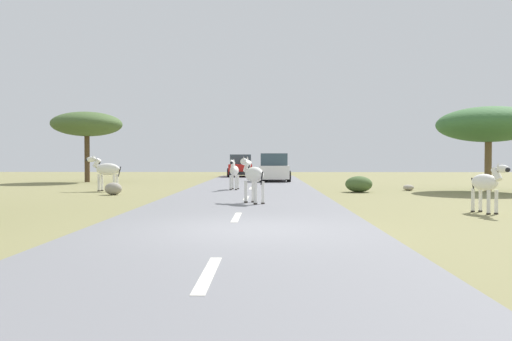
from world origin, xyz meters
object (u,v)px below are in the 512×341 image
object	(u,v)px
zebra_1	(487,183)
zebra_3	(106,170)
car_1	(274,168)
bush_1	(359,184)
zebra_0	(234,171)
rock_2	(113,189)
tree_0	(87,124)
rock_0	(409,188)
tree_4	(489,125)
zebra_2	(253,175)
car_0	(241,166)

from	to	relation	value
zebra_1	zebra_3	bearing A→B (deg)	-49.94
car_1	bush_1	xyz separation A→B (m)	(3.58, -9.90, -0.50)
zebra_0	zebra_1	bearing A→B (deg)	132.53
zebra_0	rock_2	distance (m)	5.50
bush_1	rock_2	xyz separation A→B (m)	(-10.23, -1.87, -0.10)
bush_1	zebra_3	bearing A→B (deg)	178.07
zebra_1	zebra_3	world-z (taller)	zebra_3
tree_0	rock_0	xyz separation A→B (m)	(17.74, -8.07, -3.46)
tree_0	tree_4	bearing A→B (deg)	-21.78
bush_1	rock_2	world-z (taller)	bush_1
tree_4	rock_2	bearing A→B (deg)	-170.75
tree_4	rock_2	world-z (taller)	tree_4
rock_2	zebra_2	bearing A→B (deg)	-36.19
car_0	rock_2	size ratio (longest dim) A/B	6.38
zebra_2	rock_0	world-z (taller)	zebra_2
zebra_3	zebra_2	bearing A→B (deg)	-123.56
car_0	bush_1	world-z (taller)	car_0
car_0	tree_4	bearing A→B (deg)	122.88
tree_0	zebra_3	bearing A→B (deg)	-65.68
zebra_3	car_0	world-z (taller)	car_0
zebra_1	zebra_0	bearing A→B (deg)	-67.69
zebra_2	rock_0	xyz separation A→B (m)	(6.96, 7.25, -0.81)
car_1	tree_0	size ratio (longest dim) A/B	1.00
zebra_0	zebra_2	bearing A→B (deg)	103.12
rock_0	rock_2	bearing A→B (deg)	-166.61
car_1	rock_0	world-z (taller)	car_1
zebra_3	car_0	xyz separation A→B (m)	(5.17, 17.66, -0.12)
car_1	car_0	bearing A→B (deg)	106.45
zebra_0	zebra_2	xyz separation A→B (m)	(1.05, -6.98, 0.04)
zebra_1	car_1	distance (m)	19.23
zebra_0	zebra_1	xyz separation A→B (m)	(7.36, -9.44, -0.08)
zebra_0	rock_2	xyz separation A→B (m)	(-4.72, -2.76, -0.65)
zebra_0	bush_1	bearing A→B (deg)	175.46
tree_4	zebra_3	bearing A→B (deg)	-178.72
zebra_2	rock_2	bearing A→B (deg)	115.55
zebra_2	zebra_3	xyz separation A→B (m)	(-6.78, 6.47, 0.03)
zebra_0	rock_2	size ratio (longest dim) A/B	2.19
zebra_0	bush_1	distance (m)	5.62
tree_0	rock_2	size ratio (longest dim) A/B	6.35
car_0	car_1	world-z (taller)	same
zebra_2	car_1	world-z (taller)	car_1
zebra_1	rock_0	xyz separation A→B (m)	(0.65, 9.71, -0.68)
zebra_2	rock_2	xyz separation A→B (m)	(-5.76, 4.22, -0.69)
zebra_1	rock_2	xyz separation A→B (m)	(-12.08, 6.68, -0.56)
bush_1	car_1	bearing A→B (deg)	109.88
rock_2	car_0	bearing A→B (deg)	78.21
zebra_0	car_0	xyz separation A→B (m)	(-0.56, 17.15, -0.05)
car_1	zebra_2	bearing A→B (deg)	-93.81
tree_0	tree_4	distance (m)	22.82
zebra_1	zebra_2	xyz separation A→B (m)	(-6.31, 2.47, 0.13)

